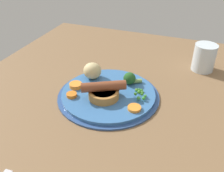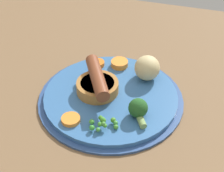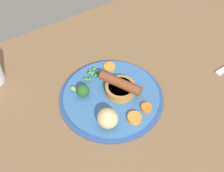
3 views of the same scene
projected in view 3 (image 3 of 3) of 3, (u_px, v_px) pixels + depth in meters
dining_table at (132, 102)px, 84.78cm from camera, size 110.00×80.00×3.00cm
dinner_plate at (111, 97)px, 83.20cm from camera, size 27.91×27.91×1.40cm
sausage_pudding at (121, 87)px, 81.86cm from camera, size 8.09×11.45×4.75cm
pea_pile at (91, 74)px, 86.12cm from camera, size 5.18×3.76×1.92cm
broccoli_floret_near at (82, 90)px, 81.44cm from camera, size 4.05×5.21×3.52cm
potato_chunk_0 at (108, 118)px, 74.95cm from camera, size 5.75×5.99×4.86cm
carrot_slice_2 at (110, 66)px, 88.77cm from camera, size 4.17×4.17×0.74cm
carrot_slice_3 at (134, 118)px, 77.20cm from camera, size 4.84×4.84×1.21cm
carrot_slice_4 at (146, 108)px, 79.39cm from camera, size 3.21×3.21×0.94cm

